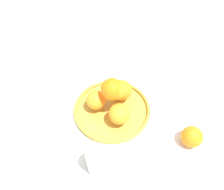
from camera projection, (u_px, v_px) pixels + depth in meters
name	position (u px, v px, depth m)	size (l,w,h in m)	color
ground_plane	(112.00, 111.00, 0.87)	(4.00, 4.00, 0.00)	silver
fruit_bowl	(112.00, 109.00, 0.86)	(0.30, 0.30, 0.03)	gold
orange_pile	(114.00, 96.00, 0.80)	(0.18, 0.18, 0.15)	orange
stray_orange	(192.00, 137.00, 0.75)	(0.08, 0.08, 0.08)	orange
drinking_glass	(97.00, 161.00, 0.68)	(0.06, 0.06, 0.11)	silver
napkin_folded	(171.00, 179.00, 0.69)	(0.13, 0.13, 0.01)	silver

